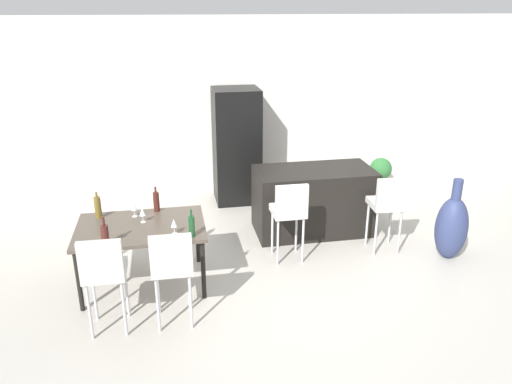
% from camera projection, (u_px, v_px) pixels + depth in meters
% --- Properties ---
extents(ground_plane, '(10.00, 10.00, 0.00)m').
position_uv_depth(ground_plane, '(302.00, 261.00, 6.24)').
color(ground_plane, '#ADA89E').
extents(back_wall, '(10.00, 0.12, 2.90)m').
position_uv_depth(back_wall, '(261.00, 107.00, 8.19)').
color(back_wall, silver).
rests_on(back_wall, ground_plane).
extents(kitchen_island, '(1.63, 0.81, 0.92)m').
position_uv_depth(kitchen_island, '(313.00, 201.00, 6.93)').
color(kitchen_island, black).
rests_on(kitchen_island, ground_plane).
extents(bar_chair_left, '(0.40, 0.40, 1.05)m').
position_uv_depth(bar_chair_left, '(289.00, 209.00, 6.03)').
color(bar_chair_left, beige).
rests_on(bar_chair_left, ground_plane).
extents(bar_chair_middle, '(0.42, 0.42, 1.05)m').
position_uv_depth(bar_chair_middle, '(388.00, 202.00, 6.25)').
color(bar_chair_middle, beige).
rests_on(bar_chair_middle, ground_plane).
extents(dining_table, '(1.42, 0.96, 0.74)m').
position_uv_depth(dining_table, '(141.00, 231.00, 5.50)').
color(dining_table, '#4C4238').
rests_on(dining_table, ground_plane).
extents(dining_chair_near, '(0.41, 0.41, 1.05)m').
position_uv_depth(dining_chair_near, '(104.00, 269.00, 4.66)').
color(dining_chair_near, beige).
rests_on(dining_chair_near, ground_plane).
extents(dining_chair_far, '(0.40, 0.40, 1.05)m').
position_uv_depth(dining_chair_far, '(172.00, 263.00, 4.77)').
color(dining_chair_far, beige).
rests_on(dining_chair_far, ground_plane).
extents(wine_bottle_middle, '(0.07, 0.07, 0.31)m').
position_uv_depth(wine_bottle_middle, '(156.00, 201.00, 5.83)').
color(wine_bottle_middle, '#471E19').
rests_on(wine_bottle_middle, dining_table).
extents(wine_bottle_right, '(0.08, 0.08, 0.32)m').
position_uv_depth(wine_bottle_right, '(105.00, 235.00, 5.00)').
color(wine_bottle_right, '#471E19').
rests_on(wine_bottle_right, dining_table).
extents(wine_bottle_inner, '(0.06, 0.06, 0.31)m').
position_uv_depth(wine_bottle_inner, '(192.00, 226.00, 5.18)').
color(wine_bottle_inner, '#194723').
rests_on(wine_bottle_inner, dining_table).
extents(wine_bottle_end, '(0.08, 0.08, 0.32)m').
position_uv_depth(wine_bottle_end, '(98.00, 207.00, 5.63)').
color(wine_bottle_end, brown).
rests_on(wine_bottle_end, dining_table).
extents(wine_glass_left, '(0.07, 0.07, 0.17)m').
position_uv_depth(wine_glass_left, '(174.00, 223.00, 5.24)').
color(wine_glass_left, silver).
rests_on(wine_glass_left, dining_table).
extents(wine_glass_far, '(0.07, 0.07, 0.17)m').
position_uv_depth(wine_glass_far, '(142.00, 212.00, 5.53)').
color(wine_glass_far, silver).
rests_on(wine_glass_far, dining_table).
extents(wine_glass_near, '(0.07, 0.07, 0.17)m').
position_uv_depth(wine_glass_near, '(134.00, 207.00, 5.67)').
color(wine_glass_near, silver).
rests_on(wine_glass_near, dining_table).
extents(refrigerator, '(0.72, 0.68, 1.84)m').
position_uv_depth(refrigerator, '(237.00, 146.00, 7.90)').
color(refrigerator, black).
rests_on(refrigerator, ground_plane).
extents(floor_vase, '(0.40, 0.40, 1.06)m').
position_uv_depth(floor_vase, '(451.00, 227.00, 6.19)').
color(floor_vase, navy).
rests_on(floor_vase, ground_plane).
extents(potted_plant, '(0.38, 0.38, 0.58)m').
position_uv_depth(potted_plant, '(381.00, 172.00, 8.53)').
color(potted_plant, '#38383D').
rests_on(potted_plant, ground_plane).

